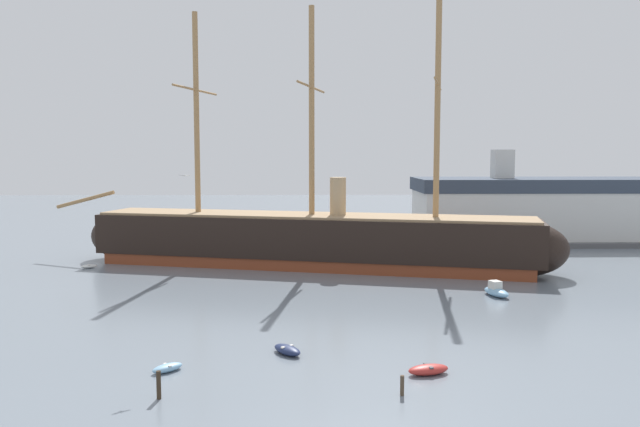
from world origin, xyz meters
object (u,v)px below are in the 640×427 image
Objects in this scene: tall_ship at (312,239)px; dinghy_distant_centre at (335,250)px; motorboat_alongside_stern at (496,291)px; mooring_piling_left_pair at (159,385)px; dinghy_foreground_right at (428,370)px; dinghy_far_left at (89,266)px; mooring_piling_nearest at (402,385)px; dinghy_near_centre at (287,350)px; seagull_in_flight at (185,176)px; dinghy_foreground_left at (167,368)px; dockside_warehouse_right at (543,210)px.

tall_ship is 13.63m from dinghy_distant_centre.
motorboat_alongside_stern is 39.81m from mooring_piling_left_pair.
dinghy_far_left is (-36.80, 40.68, -0.10)m from dinghy_foreground_right.
mooring_piling_nearest is at bearing -83.13° from tall_ship.
dinghy_near_centre reaches higher than dinghy_distant_centre.
mooring_piling_nearest is at bearing 1.26° from mooring_piling_left_pair.
mooring_piling_left_pair is (-12.98, -58.01, 0.66)m from dinghy_distant_centre.
tall_ship is at bearing 74.82° from seagull_in_flight.
dinghy_foreground_left reaches higher than dinghy_distant_centre.
dinghy_foreground_right is 4.37m from mooring_piling_nearest.
mooring_piling_nearest reaches higher than dinghy_foreground_left.
mooring_piling_nearest is at bearing -48.15° from dinghy_near_centre.
seagull_in_flight is (0.48, 5.15, 12.98)m from dinghy_foreground_left.
dinghy_near_centre is (-9.69, 4.54, -0.01)m from dinghy_foreground_right.
dinghy_foreground_left is 0.57× the size of motorboat_alongside_stern.
dockside_warehouse_right is at bearing 55.79° from dinghy_near_centre.
motorboat_alongside_stern is 36.04m from seagull_in_flight.
motorboat_alongside_stern is at bearing 63.08° from mooring_piling_nearest.
dinghy_near_centre is 49.75m from dinghy_distant_centre.
tall_ship reaches higher than seagull_in_flight.
dinghy_foreground_left is 1.04× the size of dinghy_far_left.
tall_ship reaches higher than motorboat_alongside_stern.
motorboat_alongside_stern is 2.33× the size of mooring_piling_left_pair.
dinghy_far_left is 1.76× the size of mooring_piling_nearest.
tall_ship is 31.04× the size of dinghy_far_left.
motorboat_alongside_stern is (21.21, 19.00, 0.22)m from dinghy_near_centre.
seagull_in_flight is (-7.61, 1.47, 12.92)m from dinghy_near_centre.
dockside_warehouse_right reaches higher than mooring_piling_left_pair.
mooring_piling_left_pair is at bearing -83.27° from dinghy_foreground_left.
mooring_piling_left_pair is (-14.88, -0.33, 0.25)m from mooring_piling_nearest.
dinghy_foreground_right reaches higher than dinghy_near_centre.
seagull_in_flight is (19.50, -34.67, 13.01)m from dinghy_far_left.
dinghy_distant_centre is at bearing 91.90° from mooring_piling_nearest.
seagull_in_flight is at bearing -60.64° from dinghy_far_left.
motorboat_alongside_stern is 2.11× the size of dinghy_distant_centre.
dinghy_foreground_left is (-10.04, -40.41, -3.40)m from tall_ship.
dockside_warehouse_right is at bearing 63.83° from mooring_piling_nearest.
motorboat_alongside_stern is 51.27m from dinghy_far_left.
dinghy_foreground_left is at bearing 177.21° from dinghy_foreground_right.
motorboat_alongside_stern is at bearing -42.66° from tall_ship.
dinghy_foreground_right is at bearing -116.07° from motorboat_alongside_stern.
seagull_in_flight reaches higher than dinghy_distant_centre.
dinghy_foreground_right is 3.41× the size of seagull_in_flight.
mooring_piling_nearest is at bearing -88.10° from dinghy_distant_centre.
mooring_piling_nearest is 1.37× the size of seagull_in_flight.
seagull_in_flight is at bearing 169.04° from dinghy_near_centre.
seagull_in_flight is at bearing -148.69° from motorboat_alongside_stern.
seagull_in_flight is at bearing 90.58° from mooring_piling_left_pair.
seagull_in_flight is at bearing -105.18° from tall_ship.
dinghy_far_left is at bearing -157.79° from dinghy_distant_centre.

